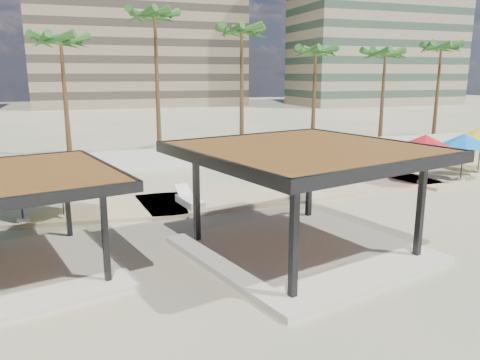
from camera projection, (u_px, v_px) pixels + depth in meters
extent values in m
plane|color=#C8B285|center=(336.00, 241.00, 16.90)|extent=(200.00, 200.00, 0.00)
cube|color=#C6B284|center=(298.00, 191.00, 23.97)|extent=(16.24, 5.11, 0.24)
cube|color=silver|center=(212.00, 155.00, 31.47)|extent=(56.00, 0.30, 1.20)
cube|color=#847259|center=(138.00, 29.00, 86.77)|extent=(38.00, 16.00, 28.00)
cube|color=gray|center=(378.00, 15.00, 89.47)|extent=(32.00, 15.00, 34.00)
cube|color=beige|center=(302.00, 249.00, 15.84)|extent=(8.34, 8.34, 0.21)
cube|color=black|center=(294.00, 240.00, 11.95)|extent=(0.23, 0.23, 3.12)
cube|color=black|center=(196.00, 196.00, 16.17)|extent=(0.23, 0.23, 3.12)
cube|color=black|center=(421.00, 208.00, 14.77)|extent=(0.23, 0.23, 3.12)
cube|color=black|center=(309.00, 178.00, 18.99)|extent=(0.23, 0.23, 3.12)
cube|color=brown|center=(305.00, 151.00, 15.09)|extent=(8.59, 8.59, 0.29)
cube|color=black|center=(395.00, 169.00, 12.22)|extent=(7.00, 1.87, 0.35)
cube|color=black|center=(244.00, 139.00, 17.96)|extent=(7.00, 1.87, 0.35)
cube|color=black|center=(210.00, 162.00, 13.18)|extent=(1.87, 7.00, 0.35)
cube|color=black|center=(378.00, 142.00, 17.01)|extent=(1.87, 7.00, 0.35)
cube|color=beige|center=(11.00, 273.00, 13.98)|extent=(7.09, 7.09, 0.18)
cube|color=black|center=(105.00, 235.00, 13.01)|extent=(0.19, 0.19, 2.68)
cube|color=black|center=(67.00, 200.00, 16.68)|extent=(0.19, 0.19, 2.68)
cube|color=brown|center=(0.00, 179.00, 13.34)|extent=(7.31, 7.31, 0.25)
cube|color=black|center=(16.00, 203.00, 10.85)|extent=(6.04, 1.51, 0.30)
cube|color=black|center=(106.00, 167.00, 14.95)|extent=(1.51, 6.04, 0.30)
cylinder|color=beige|center=(64.00, 216.00, 19.15)|extent=(0.45, 0.45, 0.11)
cylinder|color=#262628|center=(62.00, 192.00, 18.92)|extent=(0.06, 0.06, 2.15)
cone|color=yellow|center=(60.00, 169.00, 18.72)|extent=(3.29, 3.29, 0.63)
cylinder|color=beige|center=(422.00, 182.00, 25.04)|extent=(0.51, 0.51, 0.12)
cylinder|color=#262628|center=(424.00, 161.00, 24.78)|extent=(0.07, 0.07, 2.45)
cone|color=red|center=(425.00, 141.00, 24.54)|extent=(3.14, 3.14, 0.72)
cylinder|color=beige|center=(460.00, 179.00, 25.89)|extent=(0.50, 0.50, 0.12)
cylinder|color=#262628|center=(463.00, 159.00, 25.64)|extent=(0.07, 0.07, 2.39)
cone|color=blue|center=(465.00, 140.00, 25.42)|extent=(3.13, 3.13, 0.70)
cylinder|color=beige|center=(478.00, 171.00, 27.93)|extent=(0.53, 0.53, 0.13)
cylinder|color=#262628|center=(480.00, 151.00, 27.66)|extent=(0.07, 0.07, 2.54)
cylinder|color=beige|center=(23.00, 219.00, 18.64)|extent=(0.51, 0.51, 0.12)
cylinder|color=#262628|center=(20.00, 191.00, 18.39)|extent=(0.07, 0.07, 2.43)
cone|color=blue|center=(17.00, 165.00, 18.15)|extent=(3.78, 3.78, 0.71)
cube|color=silver|center=(190.00, 202.00, 20.86)|extent=(0.97, 2.02, 0.27)
cube|color=silver|center=(190.00, 199.00, 20.82)|extent=(0.97, 2.02, 0.06)
cube|color=silver|center=(183.00, 190.00, 21.41)|extent=(0.74, 0.76, 0.49)
cube|color=silver|center=(300.00, 192.00, 22.65)|extent=(1.36, 2.21, 0.29)
cube|color=silver|center=(300.00, 188.00, 22.61)|extent=(1.36, 2.21, 0.06)
cube|color=silver|center=(298.00, 180.00, 23.34)|extent=(0.88, 0.90, 0.53)
cube|color=silver|center=(411.00, 167.00, 28.82)|extent=(1.38, 2.21, 0.29)
cube|color=silver|center=(411.00, 164.00, 28.78)|extent=(1.38, 2.21, 0.06)
cube|color=silver|center=(400.00, 158.00, 29.34)|extent=(0.89, 0.91, 0.53)
cube|color=silver|center=(415.00, 166.00, 28.92)|extent=(1.98, 2.29, 0.32)
cube|color=silver|center=(416.00, 163.00, 28.88)|extent=(1.98, 2.29, 0.07)
cube|color=silver|center=(415.00, 156.00, 29.64)|extent=(1.06, 1.07, 0.57)
cone|color=brown|center=(66.00, 104.00, 29.68)|extent=(0.36, 0.36, 8.15)
ellipsoid|color=#2A6021|center=(61.00, 41.00, 28.84)|extent=(3.00, 3.00, 1.80)
cone|color=brown|center=(157.00, 88.00, 32.19)|extent=(0.36, 0.36, 9.92)
ellipsoid|color=#2A6021|center=(155.00, 16.00, 31.14)|extent=(3.00, 3.00, 1.80)
cone|color=brown|center=(242.00, 94.00, 33.78)|extent=(0.36, 0.36, 9.07)
ellipsoid|color=#2A6021|center=(242.00, 32.00, 32.84)|extent=(3.00, 3.00, 1.80)
cone|color=brown|center=(314.00, 101.00, 36.07)|extent=(0.36, 0.36, 7.78)
ellipsoid|color=#2A6021|center=(315.00, 52.00, 35.27)|extent=(3.00, 3.00, 1.80)
cone|color=brown|center=(382.00, 100.00, 37.68)|extent=(0.36, 0.36, 7.69)
ellipsoid|color=#2A6021|center=(385.00, 54.00, 36.88)|extent=(3.00, 3.00, 1.80)
cone|color=brown|center=(437.00, 95.00, 40.12)|extent=(0.36, 0.36, 8.31)
ellipsoid|color=#2A6021|center=(441.00, 48.00, 39.26)|extent=(3.00, 3.00, 1.80)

